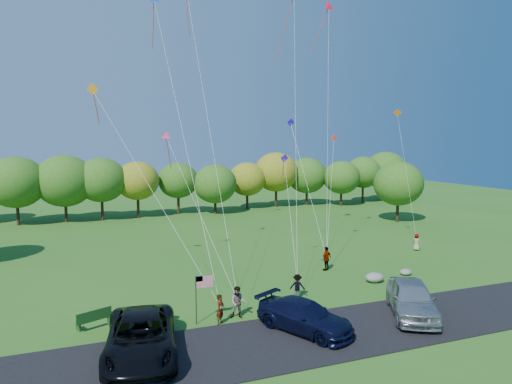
{
  "coord_description": "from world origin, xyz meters",
  "views": [
    {
      "loc": [
        -12.11,
        -23.73,
        9.84
      ],
      "look_at": [
        -0.78,
        6.0,
        6.33
      ],
      "focal_mm": 32.0,
      "sensor_mm": 36.0,
      "label": 1
    }
  ],
  "objects_px": {
    "minivan_navy": "(305,316)",
    "minivan_silver": "(412,298)",
    "flyer_b": "(238,302)",
    "flyer_d": "(326,259)",
    "park_bench": "(94,319)",
    "flyer_a": "(220,309)",
    "minivan_dark": "(141,337)",
    "flyer_e": "(417,242)",
    "flyer_c": "(297,286)",
    "trash_barrel": "(165,315)"
  },
  "relations": [
    {
      "from": "minivan_navy",
      "to": "minivan_silver",
      "type": "xyz_separation_m",
      "value": [
        6.62,
        -0.24,
        0.2
      ]
    },
    {
      "from": "flyer_b",
      "to": "flyer_d",
      "type": "xyz_separation_m",
      "value": [
        9.39,
        6.63,
        0.02
      ]
    },
    {
      "from": "park_bench",
      "to": "flyer_a",
      "type": "bearing_deg",
      "value": -38.49
    },
    {
      "from": "flyer_d",
      "to": "minivan_dark",
      "type": "bearing_deg",
      "value": 7.66
    },
    {
      "from": "flyer_e",
      "to": "park_bench",
      "type": "bearing_deg",
      "value": 67.08
    },
    {
      "from": "minivan_dark",
      "to": "park_bench",
      "type": "distance_m",
      "value": 4.64
    },
    {
      "from": "flyer_a",
      "to": "flyer_c",
      "type": "height_order",
      "value": "flyer_a"
    },
    {
      "from": "flyer_d",
      "to": "park_bench",
      "type": "height_order",
      "value": "flyer_d"
    },
    {
      "from": "minivan_silver",
      "to": "flyer_a",
      "type": "relative_size",
      "value": 3.51
    },
    {
      "from": "flyer_a",
      "to": "flyer_b",
      "type": "xyz_separation_m",
      "value": [
        1.17,
        0.46,
        0.08
      ]
    },
    {
      "from": "minivan_dark",
      "to": "flyer_c",
      "type": "xyz_separation_m",
      "value": [
        10.21,
        4.74,
        -0.23
      ]
    },
    {
      "from": "minivan_navy",
      "to": "flyer_e",
      "type": "relative_size",
      "value": 3.5
    },
    {
      "from": "minivan_dark",
      "to": "minivan_navy",
      "type": "height_order",
      "value": "minivan_dark"
    },
    {
      "from": "minivan_dark",
      "to": "minivan_silver",
      "type": "bearing_deg",
      "value": 7.44
    },
    {
      "from": "flyer_b",
      "to": "flyer_d",
      "type": "distance_m",
      "value": 11.5
    },
    {
      "from": "minivan_dark",
      "to": "minivan_silver",
      "type": "relative_size",
      "value": 1.17
    },
    {
      "from": "minivan_dark",
      "to": "park_bench",
      "type": "height_order",
      "value": "minivan_dark"
    },
    {
      "from": "flyer_e",
      "to": "minivan_navy",
      "type": "bearing_deg",
      "value": 85.88
    },
    {
      "from": "minivan_dark",
      "to": "park_bench",
      "type": "relative_size",
      "value": 3.62
    },
    {
      "from": "flyer_d",
      "to": "flyer_b",
      "type": "bearing_deg",
      "value": 10.37
    },
    {
      "from": "flyer_b",
      "to": "trash_barrel",
      "type": "distance_m",
      "value": 4.06
    },
    {
      "from": "flyer_a",
      "to": "flyer_c",
      "type": "xyz_separation_m",
      "value": [
        5.72,
        2.25,
        -0.06
      ]
    },
    {
      "from": "minivan_dark",
      "to": "flyer_e",
      "type": "xyz_separation_m",
      "value": [
        25.94,
        12.35,
        -0.23
      ]
    },
    {
      "from": "minivan_silver",
      "to": "park_bench",
      "type": "bearing_deg",
      "value": -165.92
    },
    {
      "from": "park_bench",
      "to": "minivan_silver",
      "type": "bearing_deg",
      "value": -38.52
    },
    {
      "from": "trash_barrel",
      "to": "park_bench",
      "type": "bearing_deg",
      "value": 171.68
    },
    {
      "from": "flyer_b",
      "to": "flyer_c",
      "type": "distance_m",
      "value": 4.89
    },
    {
      "from": "minivan_silver",
      "to": "flyer_e",
      "type": "bearing_deg",
      "value": 77.99
    },
    {
      "from": "minivan_silver",
      "to": "park_bench",
      "type": "distance_m",
      "value": 17.42
    },
    {
      "from": "minivan_silver",
      "to": "flyer_b",
      "type": "xyz_separation_m",
      "value": [
        -9.25,
        3.26,
        -0.14
      ]
    },
    {
      "from": "minivan_silver",
      "to": "flyer_e",
      "type": "relative_size",
      "value": 3.75
    },
    {
      "from": "flyer_b",
      "to": "trash_barrel",
      "type": "height_order",
      "value": "flyer_b"
    },
    {
      "from": "flyer_b",
      "to": "flyer_d",
      "type": "relative_size",
      "value": 0.97
    },
    {
      "from": "minivan_dark",
      "to": "flyer_c",
      "type": "distance_m",
      "value": 11.26
    },
    {
      "from": "flyer_a",
      "to": "flyer_e",
      "type": "height_order",
      "value": "flyer_a"
    },
    {
      "from": "minivan_navy",
      "to": "flyer_b",
      "type": "bearing_deg",
      "value": 103.64
    },
    {
      "from": "flyer_e",
      "to": "park_bench",
      "type": "height_order",
      "value": "flyer_e"
    },
    {
      "from": "flyer_a",
      "to": "flyer_c",
      "type": "relative_size",
      "value": 1.07
    },
    {
      "from": "park_bench",
      "to": "minivan_dark",
      "type": "bearing_deg",
      "value": -89.08
    },
    {
      "from": "flyer_e",
      "to": "park_bench",
      "type": "distance_m",
      "value": 29.02
    },
    {
      "from": "flyer_a",
      "to": "park_bench",
      "type": "distance_m",
      "value": 6.63
    },
    {
      "from": "minivan_silver",
      "to": "flyer_d",
      "type": "xyz_separation_m",
      "value": [
        0.15,
        9.89,
        -0.12
      ]
    },
    {
      "from": "flyer_c",
      "to": "flyer_b",
      "type": "bearing_deg",
      "value": 49.85
    },
    {
      "from": "minivan_navy",
      "to": "flyer_a",
      "type": "distance_m",
      "value": 4.57
    },
    {
      "from": "flyer_b",
      "to": "park_bench",
      "type": "distance_m",
      "value": 7.68
    },
    {
      "from": "flyer_e",
      "to": "trash_barrel",
      "type": "bearing_deg",
      "value": 70.45
    },
    {
      "from": "minivan_silver",
      "to": "park_bench",
      "type": "relative_size",
      "value": 3.1
    },
    {
      "from": "trash_barrel",
      "to": "minivan_navy",
      "type": "bearing_deg",
      "value": -29.58
    },
    {
      "from": "minivan_dark",
      "to": "minivan_navy",
      "type": "bearing_deg",
      "value": 8.17
    },
    {
      "from": "minivan_dark",
      "to": "minivan_silver",
      "type": "height_order",
      "value": "minivan_silver"
    }
  ]
}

